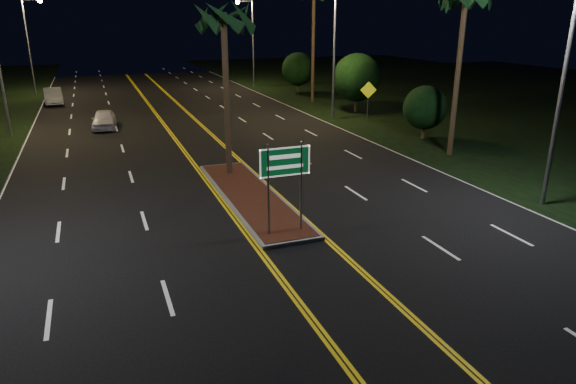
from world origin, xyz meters
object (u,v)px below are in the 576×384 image
palm_median (224,17)px  shrub_mid (357,78)px  streetlight_right_near (559,64)px  car_far (53,95)px  shrub_far (298,69)px  streetlight_left_far (31,35)px  highway_sign (285,170)px  streetlight_right_mid (330,41)px  streetlight_left_mid (2,45)px  median_island (250,196)px  streetlight_right_far (249,33)px  shrub_near (425,108)px  warning_sign (368,95)px  car_near (104,118)px

palm_median → shrub_mid: (14.00, 13.50, -4.55)m
streetlight_right_near → car_far: (-19.64, 35.03, -4.86)m
streetlight_right_near → shrub_far: (3.19, 34.00, -3.32)m
palm_median → streetlight_left_far: bearing=107.6°
highway_sign → streetlight_right_mid: streetlight_right_mid is taller
streetlight_right_near → palm_median: bearing=141.3°
streetlight_left_mid → shrub_far: bearing=26.2°
streetlight_right_near → palm_median: streetlight_right_near is taller
highway_sign → median_island: bearing=90.0°
streetlight_right_far → car_far: (-19.64, -4.97, -4.86)m
shrub_near → car_far: size_ratio=0.69×
streetlight_right_far → shrub_far: 7.56m
warning_sign → shrub_near: bearing=-71.1°
car_far → streetlight_right_near: bearing=-65.9°
streetlight_right_mid → car_far: (-19.64, 15.03, -4.86)m
shrub_far → warning_sign: bearing=-92.9°
streetlight_left_mid → streetlight_left_far: bearing=90.0°
highway_sign → palm_median: (0.00, 7.70, 4.87)m
streetlight_right_mid → shrub_far: size_ratio=2.27×
streetlight_left_far → shrub_near: 38.67m
streetlight_right_mid → shrub_near: (2.89, -8.00, -3.71)m
streetlight_left_far → streetlight_right_far: (21.23, -2.00, 0.00)m
median_island → car_near: (-5.24, 17.38, 0.65)m
median_island → palm_median: bearing=90.0°
highway_sign → car_far: bearing=104.8°
car_far → warning_sign: (22.03, -16.75, 1.10)m
streetlight_right_near → streetlight_left_mid: bearing=134.0°
highway_sign → car_near: size_ratio=0.73×
highway_sign → streetlight_right_far: streetlight_right_far is taller
highway_sign → car_near: bearing=103.6°
highway_sign → streetlight_left_mid: streetlight_left_mid is taller
warning_sign → streetlight_right_near: bearing=-83.1°
streetlight_left_mid → streetlight_right_near: 30.57m
streetlight_left_far → shrub_near: (24.11, -30.00, -3.71)m
shrub_far → car_near: (-19.04, -11.62, -1.61)m
palm_median → warning_sign: bearing=37.0°
streetlight_left_mid → car_far: bearing=83.1°
streetlight_left_far → car_far: 8.64m
streetlight_right_far → shrub_mid: (3.39, -18.00, -2.93)m
highway_sign → streetlight_right_near: streetlight_right_near is taller
highway_sign → car_far: 35.44m
streetlight_right_near → shrub_mid: (3.39, 22.00, -2.93)m
streetlight_left_mid → streetlight_right_mid: same height
streetlight_right_far → shrub_mid: 18.55m
car_far → shrub_near: bearing=-50.8°
shrub_near → streetlight_right_near: bearing=-103.5°
streetlight_right_far → median_island: bearing=-106.9°
streetlight_right_mid → car_far: bearing=142.6°
streetlight_right_mid → car_far: 25.21m
streetlight_left_mid → streetlight_right_mid: (21.23, -2.00, 0.00)m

